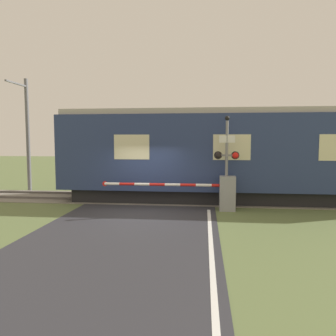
{
  "coord_description": "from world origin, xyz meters",
  "views": [
    {
      "loc": [
        2.29,
        -11.57,
        2.72
      ],
      "look_at": [
        0.82,
        1.61,
        1.58
      ],
      "focal_mm": 35.0,
      "sensor_mm": 36.0,
      "label": 1
    }
  ],
  "objects": [
    {
      "name": "ground_plane",
      "position": [
        0.0,
        0.0,
        0.0
      ],
      "size": [
        80.0,
        80.0,
        0.0
      ],
      "primitive_type": "plane",
      "color": "#5B6B3D"
    },
    {
      "name": "track_bed",
      "position": [
        0.0,
        3.2,
        0.02
      ],
      "size": [
        36.0,
        3.2,
        0.13
      ],
      "color": "slate",
      "rests_on": "ground_plane"
    },
    {
      "name": "train",
      "position": [
        3.36,
        3.2,
        2.05
      ],
      "size": [
        14.71,
        3.18,
        4.02
      ],
      "color": "black",
      "rests_on": "ground_plane"
    },
    {
      "name": "crossing_barrier",
      "position": [
        2.83,
        1.01,
        0.72
      ],
      "size": [
        5.23,
        0.44,
        1.34
      ],
      "color": "gray",
      "rests_on": "ground_plane"
    },
    {
      "name": "signal_post",
      "position": [
        3.13,
        1.03,
        2.06
      ],
      "size": [
        0.95,
        0.26,
        3.63
      ],
      "color": "gray",
      "rests_on": "ground_plane"
    },
    {
      "name": "catenary_pole",
      "position": [
        -7.08,
        4.95,
        3.11
      ],
      "size": [
        0.2,
        1.9,
        5.92
      ],
      "color": "slate",
      "rests_on": "ground_plane"
    }
  ]
}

